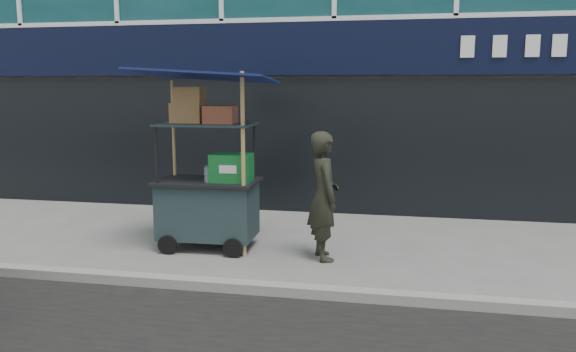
# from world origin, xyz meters

# --- Properties ---
(ground) EXTENTS (80.00, 80.00, 0.00)m
(ground) POSITION_xyz_m (0.00, 0.00, 0.00)
(ground) COLOR slate
(ground) RESTS_ON ground
(curb) EXTENTS (80.00, 0.18, 0.12)m
(curb) POSITION_xyz_m (0.00, -0.20, 0.06)
(curb) COLOR gray
(curb) RESTS_ON ground
(vendor_cart) EXTENTS (1.89, 1.35, 2.51)m
(vendor_cart) POSITION_xyz_m (-1.44, 1.39, 0.88)
(vendor_cart) COLOR #1A272C
(vendor_cart) RESTS_ON ground
(vendor_man) EXTENTS (0.61, 0.73, 1.70)m
(vendor_man) POSITION_xyz_m (0.20, 1.20, 0.85)
(vendor_man) COLOR black
(vendor_man) RESTS_ON ground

